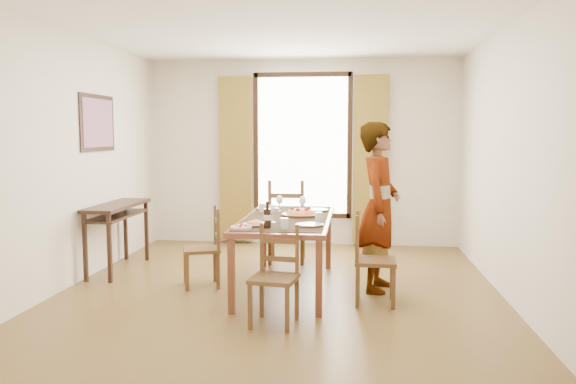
# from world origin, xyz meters

# --- Properties ---
(ground) EXTENTS (5.00, 5.00, 0.00)m
(ground) POSITION_xyz_m (0.00, 0.00, 0.00)
(ground) COLOR #4B3517
(ground) RESTS_ON ground
(room_shell) EXTENTS (4.60, 5.10, 2.74)m
(room_shell) POSITION_xyz_m (-0.00, 0.13, 1.54)
(room_shell) COLOR beige
(room_shell) RESTS_ON ground
(console_table) EXTENTS (0.38, 1.20, 0.80)m
(console_table) POSITION_xyz_m (-2.03, 0.60, 0.68)
(console_table) COLOR black
(console_table) RESTS_ON ground
(dining_table) EXTENTS (0.91, 1.94, 0.76)m
(dining_table) POSITION_xyz_m (0.06, 0.08, 0.69)
(dining_table) COLOR brown
(dining_table) RESTS_ON ground
(chair_west) EXTENTS (0.48, 0.48, 0.85)m
(chair_west) POSITION_xyz_m (-0.83, 0.04, 0.39)
(chair_west) COLOR #4F391A
(chair_west) RESTS_ON ground
(chair_north) EXTENTS (0.49, 0.49, 1.06)m
(chair_north) POSITION_xyz_m (-0.08, 1.26, 0.49)
(chair_north) COLOR #4F391A
(chair_north) RESTS_ON ground
(chair_south) EXTENTS (0.42, 0.42, 0.85)m
(chair_south) POSITION_xyz_m (0.09, -1.05, 0.39)
(chair_south) COLOR #4F391A
(chair_south) RESTS_ON ground
(chair_east) EXTENTS (0.39, 0.39, 0.87)m
(chair_east) POSITION_xyz_m (0.93, -0.37, 0.41)
(chair_east) COLOR #4F391A
(chair_east) RESTS_ON ground
(man) EXTENTS (0.79, 0.66, 1.75)m
(man) POSITION_xyz_m (1.01, 0.12, 0.87)
(man) COLOR gray
(man) RESTS_ON ground
(plate_sw) EXTENTS (0.27, 0.27, 0.05)m
(plate_sw) POSITION_xyz_m (-0.18, -0.49, 0.78)
(plate_sw) COLOR silver
(plate_sw) RESTS_ON dining_table
(plate_se) EXTENTS (0.27, 0.27, 0.05)m
(plate_se) POSITION_xyz_m (0.34, -0.45, 0.78)
(plate_se) COLOR silver
(plate_se) RESTS_ON dining_table
(plate_nw) EXTENTS (0.27, 0.27, 0.05)m
(plate_nw) POSITION_xyz_m (-0.23, 0.63, 0.78)
(plate_nw) COLOR silver
(plate_nw) RESTS_ON dining_table
(plate_ne) EXTENTS (0.27, 0.27, 0.05)m
(plate_ne) POSITION_xyz_m (0.33, 0.60, 0.78)
(plate_ne) COLOR silver
(plate_ne) RESTS_ON dining_table
(pasta_platter) EXTENTS (0.40, 0.40, 0.10)m
(pasta_platter) POSITION_xyz_m (0.19, 0.19, 0.81)
(pasta_platter) COLOR #B72D17
(pasta_platter) RESTS_ON dining_table
(caprese_plate) EXTENTS (0.20, 0.20, 0.04)m
(caprese_plate) POSITION_xyz_m (-0.28, -0.65, 0.78)
(caprese_plate) COLOR silver
(caprese_plate) RESTS_ON dining_table
(wine_glass_a) EXTENTS (0.08, 0.08, 0.18)m
(wine_glass_a) POSITION_xyz_m (-0.04, -0.31, 0.85)
(wine_glass_a) COLOR white
(wine_glass_a) RESTS_ON dining_table
(wine_glass_b) EXTENTS (0.08, 0.08, 0.18)m
(wine_glass_b) POSITION_xyz_m (0.19, 0.44, 0.85)
(wine_glass_b) COLOR white
(wine_glass_b) RESTS_ON dining_table
(wine_glass_c) EXTENTS (0.08, 0.08, 0.18)m
(wine_glass_c) POSITION_xyz_m (-0.08, 0.49, 0.85)
(wine_glass_c) COLOR white
(wine_glass_c) RESTS_ON dining_table
(tumbler_a) EXTENTS (0.07, 0.07, 0.10)m
(tumbler_a) POSITION_xyz_m (0.41, -0.22, 0.81)
(tumbler_a) COLOR silver
(tumbler_a) RESTS_ON dining_table
(tumbler_b) EXTENTS (0.07, 0.07, 0.10)m
(tumbler_b) POSITION_xyz_m (-0.26, 0.41, 0.81)
(tumbler_b) COLOR silver
(tumbler_b) RESTS_ON dining_table
(tumbler_c) EXTENTS (0.07, 0.07, 0.10)m
(tumbler_c) POSITION_xyz_m (0.12, -0.64, 0.81)
(tumbler_c) COLOR silver
(tumbler_c) RESTS_ON dining_table
(wine_bottle) EXTENTS (0.07, 0.07, 0.25)m
(wine_bottle) POSITION_xyz_m (-0.04, -0.61, 0.88)
(wine_bottle) COLOR black
(wine_bottle) RESTS_ON dining_table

